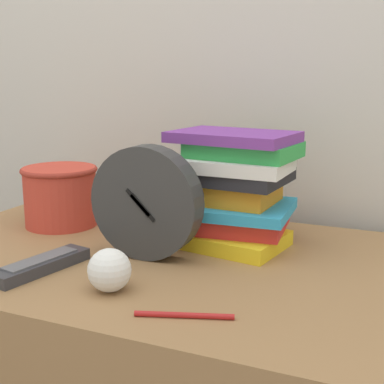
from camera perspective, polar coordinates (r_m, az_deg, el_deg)
name	(u,v)px	position (r m, az deg, el deg)	size (l,w,h in m)	color
desk_clock	(146,203)	(0.96, -4.93, -1.14)	(0.21, 0.05, 0.21)	#333333
book_stack	(235,189)	(1.04, 4.56, 0.30)	(0.25, 0.21, 0.22)	yellow
basket	(60,194)	(1.20, -13.87, -0.18)	(0.17, 0.17, 0.13)	#C63D2D
tv_remote	(41,265)	(0.95, -15.82, -7.49)	(0.08, 0.19, 0.02)	#333338
crumpled_paper_ball	(109,270)	(0.84, -8.80, -8.24)	(0.07, 0.07, 0.07)	white
pen	(184,315)	(0.75, -0.84, -13.00)	(0.13, 0.05, 0.01)	#B21E1E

